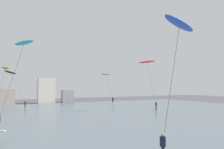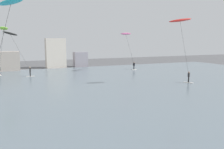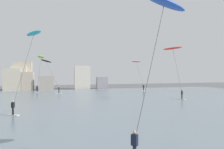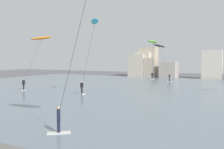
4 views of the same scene
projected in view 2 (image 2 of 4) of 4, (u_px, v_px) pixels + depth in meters
name	position (u px, v px, depth m)	size (l,w,h in m)	color
water_bay	(82.00, 92.00, 29.51)	(84.00, 52.00, 0.10)	slate
kitesurfer_lime	(3.00, 32.00, 39.89)	(2.35, 5.71, 8.47)	silver
kitesurfer_cyan	(7.00, 17.00, 18.33)	(4.06, 2.71, 9.41)	silver
kitesurfer_black	(13.00, 39.00, 41.42)	(4.80, 2.92, 7.82)	silver
kitesurfer_red	(181.00, 25.00, 34.35)	(3.92, 2.03, 9.42)	silver
kitesurfer_pink	(126.00, 36.00, 49.16)	(4.77, 3.38, 7.71)	silver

